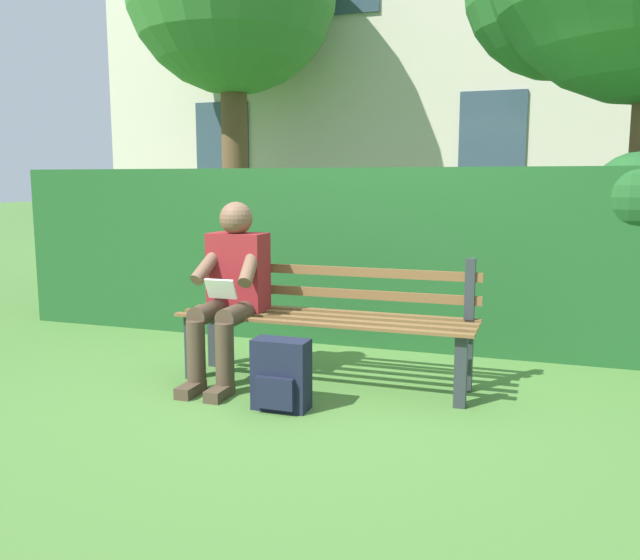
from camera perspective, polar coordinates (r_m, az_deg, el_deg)
name	(u,v)px	position (r m, az deg, el deg)	size (l,w,h in m)	color
ground	(325,384)	(4.39, 0.43, -8.97)	(60.00, 60.00, 0.00)	#477533
park_bench	(328,318)	(4.33, 0.68, -3.33)	(1.94, 0.48, 0.84)	#2D3338
person_seated	(231,287)	(4.38, -7.73, -0.59)	(0.44, 0.73, 1.18)	maroon
hedge_backdrop	(380,251)	(5.52, 5.24, 2.49)	(6.42, 0.78, 1.53)	#1E5123
building_facade	(374,50)	(11.55, 4.66, 19.21)	(8.27, 2.92, 6.92)	beige
backpack	(281,375)	(3.88, -3.39, -8.21)	(0.33, 0.24, 0.42)	#191E33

